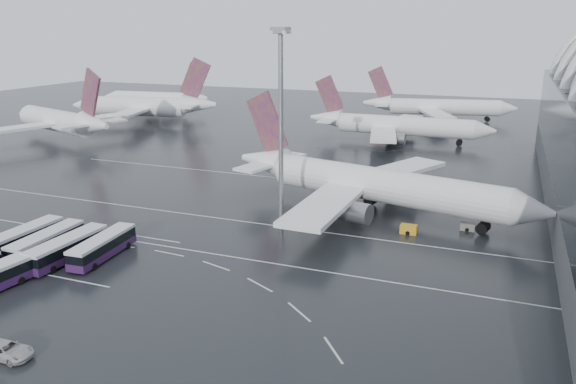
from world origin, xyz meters
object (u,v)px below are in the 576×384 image
(bus_row_near_a, at_px, (23,238))
(floodlight_mast, at_px, (281,106))
(bus_row_near_c, at_px, (67,248))
(bus_row_near_b, at_px, (46,242))
(bus_row_near_d, at_px, (103,246))
(airliner_main, at_px, (369,184))
(gse_cart_belly_d, at_px, (468,226))
(jet_remote_far, at_px, (156,99))
(gse_cart_belly_c, at_px, (315,206))
(van_curve_a, at_px, (7,350))
(gse_cart_belly_a, at_px, (409,229))
(airliner_gate_c, at_px, (436,107))
(jet_remote_mid, at_px, (146,107))
(gse_cart_belly_b, at_px, (454,203))
(airliner_gate_b, at_px, (395,126))
(gse_cart_belly_e, at_px, (393,194))
(jet_remote_west, at_px, (61,122))

(bus_row_near_a, relative_size, floodlight_mast, 0.42)
(bus_row_near_c, bearing_deg, bus_row_near_b, 82.99)
(bus_row_near_d, xyz_separation_m, floodlight_mast, (18.31, 20.03, 17.59))
(bus_row_near_c, bearing_deg, airliner_main, -40.89)
(airliner_main, xyz_separation_m, gse_cart_belly_d, (16.74, -3.55, -4.26))
(jet_remote_far, distance_m, gse_cart_belly_c, 130.39)
(bus_row_near_a, height_order, van_curve_a, bus_row_near_a)
(van_curve_a, relative_size, gse_cart_belly_a, 2.15)
(bus_row_near_a, height_order, floodlight_mast, floodlight_mast)
(airliner_gate_c, relative_size, jet_remote_mid, 1.03)
(jet_remote_mid, height_order, gse_cart_belly_c, jet_remote_mid)
(gse_cart_belly_b, relative_size, gse_cart_belly_d, 0.98)
(bus_row_near_a, relative_size, gse_cart_belly_a, 5.08)
(bus_row_near_a, xyz_separation_m, bus_row_near_b, (4.27, -0.07, -0.02))
(jet_remote_mid, relative_size, bus_row_near_a, 3.88)
(jet_remote_mid, relative_size, gse_cart_belly_d, 22.51)
(airliner_gate_b, height_order, gse_cart_belly_e, airliner_gate_b)
(van_curve_a, relative_size, gse_cart_belly_b, 2.50)
(van_curve_a, distance_m, gse_cart_belly_d, 65.55)
(airliner_gate_c, bearing_deg, gse_cart_belly_d, -91.50)
(jet_remote_mid, bearing_deg, bus_row_near_a, 103.25)
(bus_row_near_c, distance_m, gse_cart_belly_c, 41.33)
(bus_row_near_b, relative_size, bus_row_near_c, 0.97)
(bus_row_near_a, bearing_deg, jet_remote_far, 27.67)
(bus_row_near_c, bearing_deg, gse_cart_belly_a, -54.74)
(jet_remote_mid, distance_m, gse_cart_belly_d, 127.59)
(gse_cart_belly_a, bearing_deg, gse_cart_belly_b, 72.91)
(jet_remote_far, bearing_deg, van_curve_a, 113.02)
(airliner_gate_b, bearing_deg, bus_row_near_a, -108.86)
(jet_remote_west, distance_m, gse_cart_belly_b, 111.42)
(airliner_gate_b, relative_size, gse_cart_belly_b, 23.59)
(airliner_gate_b, xyz_separation_m, gse_cart_belly_d, (24.69, -67.49, -3.87))
(bus_row_near_c, xyz_separation_m, van_curve_a, (11.45, -20.88, -1.00))
(airliner_gate_c, height_order, bus_row_near_b, airliner_gate_c)
(jet_remote_west, xyz_separation_m, jet_remote_mid, (4.58, 33.70, 0.22))
(jet_remote_mid, height_order, bus_row_near_b, jet_remote_mid)
(van_curve_a, bearing_deg, airliner_gate_b, -7.49)
(bus_row_near_c, bearing_deg, gse_cart_belly_d, -55.25)
(airliner_gate_c, distance_m, jet_remote_far, 102.09)
(gse_cart_belly_c, height_order, gse_cart_belly_d, gse_cart_belly_d)
(bus_row_near_a, height_order, bus_row_near_c, bus_row_near_c)
(airliner_main, xyz_separation_m, airliner_gate_c, (-2.35, 106.32, -0.28))
(jet_remote_far, xyz_separation_m, gse_cart_belly_a, (111.22, -96.68, -4.22))
(bus_row_near_d, bearing_deg, gse_cart_belly_a, -60.46)
(jet_remote_far, distance_m, gse_cart_belly_a, 147.43)
(airliner_main, height_order, airliner_gate_c, airliner_main)
(floodlight_mast, distance_m, gse_cart_belly_c, 21.84)
(jet_remote_far, relative_size, van_curve_a, 8.06)
(bus_row_near_b, height_order, bus_row_near_c, bus_row_near_c)
(jet_remote_far, xyz_separation_m, van_curve_a, (81.23, -144.96, -4.16))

